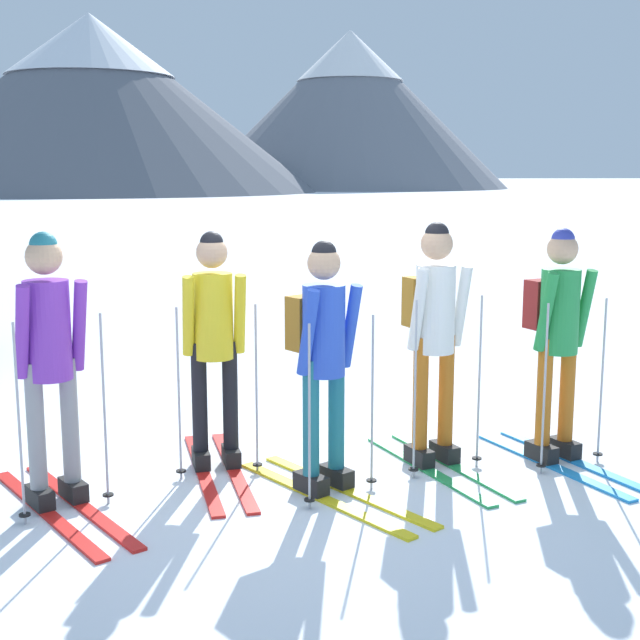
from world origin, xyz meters
The scene contains 7 objects.
ground_plane centered at (0.00, 0.00, 0.00)m, with size 400.00×400.00×0.00m, color white.
skier_in_purple centered at (-1.53, -0.46, 0.97)m, with size 1.23×1.62×1.76m.
skier_in_yellow centered at (-0.54, 0.18, 0.94)m, with size 0.62×1.71×1.71m.
skier_in_blue centered at (0.19, -0.31, 0.94)m, with size 1.24×1.54×1.68m.
skier_in_white centered at (1.02, 0.18, 1.01)m, with size 0.88×1.57×1.77m.
skier_in_green centered at (1.94, 0.21, 0.97)m, with size 0.91×1.57×1.72m.
mountain_ridge_distant centered at (-5.02, 86.40, 8.75)m, with size 65.50×55.04×17.66m.
Camera 1 is at (-0.19, -5.84, 2.13)m, focal length 48.60 mm.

